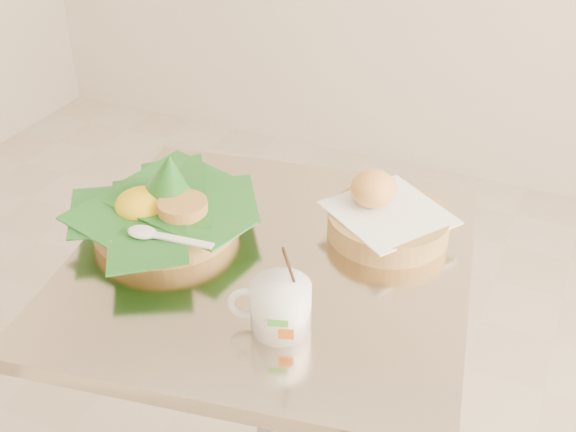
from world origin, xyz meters
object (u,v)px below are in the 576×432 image
at_px(rice_basket, 164,207).
at_px(coffee_mug, 279,305).
at_px(cafe_table, 272,349).
at_px(bread_basket, 386,217).

distance_m(rice_basket, coffee_mug, 0.35).
bearing_deg(cafe_table, bread_basket, 44.77).
relative_size(rice_basket, bread_basket, 1.29).
bearing_deg(cafe_table, rice_basket, 178.35).
bearing_deg(bread_basket, coffee_mug, -102.29).
bearing_deg(bread_basket, rice_basket, -158.14).
distance_m(rice_basket, bread_basket, 0.41).
distance_m(cafe_table, bread_basket, 0.34).
xyz_separation_m(bread_basket, coffee_mug, (-0.07, -0.32, 0.01)).
bearing_deg(coffee_mug, rice_basket, 151.93).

